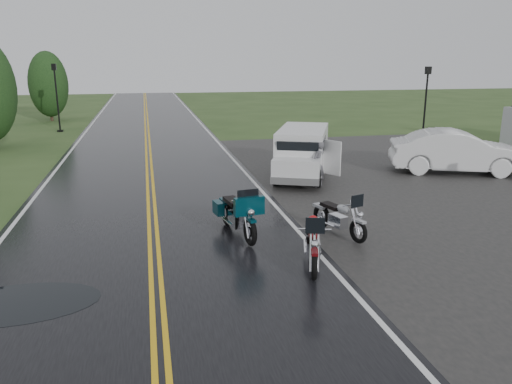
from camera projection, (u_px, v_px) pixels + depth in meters
ground at (155, 263)px, 11.36m from camera, size 120.00×120.00×0.00m
road at (149, 170)px, 20.79m from camera, size 8.00×100.00×0.04m
parking_pad at (456, 185)px, 18.36m from camera, size 14.00×24.00×0.03m
motorcycle_red at (315, 253)px, 10.24m from camera, size 1.39×2.33×1.30m
motorcycle_teal at (250, 221)px, 12.11m from camera, size 1.26×2.50×1.41m
motorcycle_silver at (359, 222)px, 12.30m from camera, size 1.34×2.18×1.21m
van_white at (277, 160)px, 18.01m from camera, size 3.63×5.25×1.93m
person_at_van at (318, 165)px, 17.84m from camera, size 0.72×0.69×1.66m
sedan_white at (457, 152)px, 20.13m from camera, size 5.52×3.60×1.72m
lamp_post_far_left at (57, 98)px, 31.45m from camera, size 0.37×0.37×4.29m
lamp_post_far_right at (425, 105)px, 26.86m from camera, size 0.36×0.36×4.18m
tree_left_far at (49, 91)px, 37.02m from camera, size 2.84×2.84×4.36m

